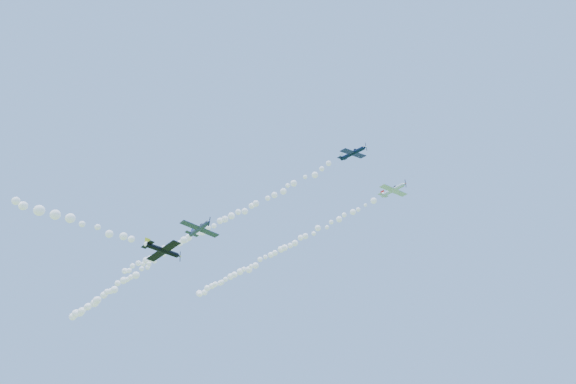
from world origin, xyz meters
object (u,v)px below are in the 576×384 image
Objects in this scene: plane_white at (393,190)px; plane_grey at (200,228)px; plane_black at (163,250)px; plane_navy at (353,153)px.

plane_white reaches higher than plane_grey.
plane_grey is at bearing 18.14° from plane_black.
plane_grey is at bearing -130.12° from plane_white.
plane_grey is 12.61m from plane_black.
plane_white is at bearing 48.82° from plane_grey.
plane_navy reaches higher than plane_white.
plane_grey reaches higher than plane_black.
plane_navy is 0.82× the size of plane_grey.
plane_navy is (-1.77, -11.33, 3.50)m from plane_white.
plane_white is 1.06× the size of plane_navy.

